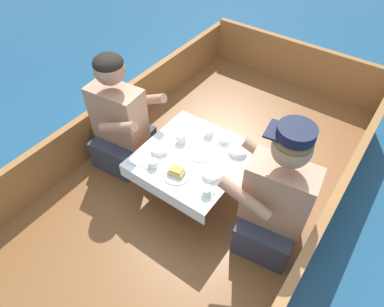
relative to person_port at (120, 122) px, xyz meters
name	(u,v)px	position (x,y,z in m)	size (l,w,h in m)	color
ground_plane	(201,198)	(0.65, 0.17, -0.65)	(60.00, 60.00, 0.00)	navy
boat_deck	(201,189)	(0.65, 0.17, -0.52)	(1.95, 3.48, 0.25)	brown
gunwale_port	(113,117)	(-0.29, 0.17, -0.20)	(0.06, 3.48, 0.40)	#936033
gunwale_starboard	(322,225)	(1.60, 0.17, -0.20)	(0.06, 3.48, 0.40)	#936033
bow_coaming	(295,63)	(0.65, 1.88, -0.17)	(1.83, 0.06, 0.46)	#936033
cockpit_table	(192,159)	(0.65, 0.04, -0.05)	(0.71, 0.73, 0.39)	#B2B2B7
person_port	(120,122)	(0.00, 0.00, 0.00)	(0.55, 0.48, 0.97)	#333847
person_starboard	(275,201)	(1.31, 0.00, 0.02)	(0.56, 0.50, 1.02)	#333847
plate_sandwich	(177,174)	(0.67, -0.16, 0.00)	(0.19, 0.19, 0.01)	silver
plate_bread	(200,153)	(0.69, 0.09, 0.00)	(0.18, 0.18, 0.01)	silver
sandwich	(176,171)	(0.67, -0.16, 0.02)	(0.12, 0.09, 0.05)	tan
bowl_port_near	(213,172)	(0.87, -0.03, 0.01)	(0.14, 0.14, 0.04)	silver
bowl_starboard_near	(238,150)	(0.90, 0.25, 0.01)	(0.13, 0.13, 0.04)	silver
bowl_center_far	(227,138)	(0.77, 0.31, 0.01)	(0.12, 0.12, 0.04)	silver
bowl_port_far	(160,148)	(0.44, -0.06, 0.01)	(0.12, 0.12, 0.04)	silver
coffee_cup_port	(209,132)	(0.63, 0.28, 0.02)	(0.10, 0.07, 0.05)	silver
coffee_cup_starboard	(207,191)	(0.92, -0.18, 0.02)	(0.09, 0.06, 0.06)	silver
coffee_cup_center	(181,137)	(0.50, 0.11, 0.03)	(0.11, 0.08, 0.07)	silver
tin_can	(153,164)	(0.50, -0.20, 0.02)	(0.07, 0.07, 0.05)	silver
utensil_spoon_starboard	(144,158)	(0.39, -0.17, -0.01)	(0.15, 0.10, 0.01)	silver
utensil_fork_starboard	(197,173)	(0.78, -0.08, -0.01)	(0.07, 0.17, 0.00)	silver
utensil_spoon_center	(141,167)	(0.44, -0.25, -0.01)	(0.17, 0.06, 0.01)	silver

